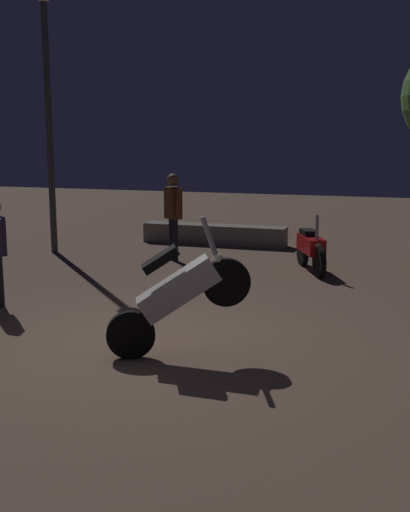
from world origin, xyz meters
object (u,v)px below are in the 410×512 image
at_px(motorcycle_white_foreground, 178,294).
at_px(person_rider_beside, 173,209).
at_px(motorcycle_red_parked_left, 311,248).
at_px(streetlamp_near, 47,89).

height_order(motorcycle_white_foreground, person_rider_beside, person_rider_beside).
bearing_deg(motorcycle_red_parked_left, streetlamp_near, -117.35).
height_order(motorcycle_red_parked_left, person_rider_beside, person_rider_beside).
bearing_deg(person_rider_beside, streetlamp_near, 132.45).
bearing_deg(motorcycle_white_foreground, motorcycle_red_parked_left, 56.44).
relative_size(person_rider_beside, streetlamp_near, 0.32).
bearing_deg(streetlamp_near, person_rider_beside, -1.39).
bearing_deg(person_rider_beside, motorcycle_white_foreground, -115.19).
xyz_separation_m(motorcycle_red_parked_left, person_rider_beside, (-2.82, 0.22, 0.62)).
bearing_deg(streetlamp_near, motorcycle_red_parked_left, -2.92).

